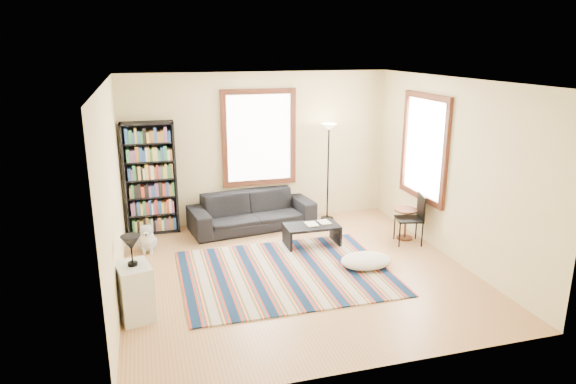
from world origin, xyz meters
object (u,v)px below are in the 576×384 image
object	(u,v)px
floor_lamp	(328,173)
side_table	(405,224)
white_cabinet	(135,292)
sofa	(252,211)
coffee_table	(312,235)
folding_chair	(409,219)
floor_cushion	(366,261)
bookshelf	(150,179)
dog	(147,236)

from	to	relation	value
floor_lamp	side_table	world-z (taller)	floor_lamp
side_table	white_cabinet	size ratio (longest dim) A/B	0.77
sofa	floor_lamp	distance (m)	1.62
coffee_table	folding_chair	xyz separation A→B (m)	(1.61, -0.35, 0.25)
floor_cushion	white_cabinet	bearing A→B (deg)	-169.59
floor_lamp	side_table	bearing A→B (deg)	-55.39
side_table	white_cabinet	bearing A→B (deg)	-161.32
white_cabinet	bookshelf	bearing A→B (deg)	72.52
sofa	folding_chair	distance (m)	2.81
sofa	side_table	distance (m)	2.75
sofa	side_table	size ratio (longest dim) A/B	4.18
sofa	dog	bearing A→B (deg)	-170.18
floor_cushion	sofa	bearing A→B (deg)	121.02
bookshelf	floor_lamp	distance (m)	3.26
white_cabinet	coffee_table	bearing A→B (deg)	18.71
folding_chair	dog	bearing A→B (deg)	-177.64
coffee_table	white_cabinet	xyz separation A→B (m)	(-2.84, -1.68, 0.17)
coffee_table	dog	bearing A→B (deg)	169.33
side_table	folding_chair	world-z (taller)	folding_chair
side_table	dog	bearing A→B (deg)	171.35
coffee_table	dog	world-z (taller)	dog
bookshelf	sofa	bearing A→B (deg)	-8.76
floor_cushion	dog	world-z (taller)	dog
floor_cushion	side_table	xyz separation A→B (m)	(1.14, 0.91, 0.17)
bookshelf	coffee_table	bearing A→B (deg)	-28.48
floor_cushion	floor_lamp	world-z (taller)	floor_lamp
bookshelf	dog	xyz separation A→B (m)	(-0.13, -0.88, -0.75)
sofa	dog	xyz separation A→B (m)	(-1.88, -0.61, -0.08)
bookshelf	dog	bearing A→B (deg)	-98.49
bookshelf	folding_chair	size ratio (longest dim) A/B	2.33
white_cabinet	dog	size ratio (longest dim) A/B	1.40
sofa	folding_chair	size ratio (longest dim) A/B	2.62
sofa	coffee_table	size ratio (longest dim) A/B	2.51
floor_lamp	side_table	distance (m)	1.78
folding_chair	floor_cushion	bearing A→B (deg)	-133.36
sofa	floor_cushion	bearing A→B (deg)	-66.99
coffee_table	folding_chair	bearing A→B (deg)	-12.34
side_table	coffee_table	bearing A→B (deg)	174.63
sofa	bookshelf	world-z (taller)	bookshelf
sofa	white_cabinet	distance (m)	3.46
sofa	floor_cushion	size ratio (longest dim) A/B	2.85
folding_chair	white_cabinet	world-z (taller)	folding_chair
side_table	folding_chair	xyz separation A→B (m)	(-0.05, -0.20, 0.16)
coffee_table	white_cabinet	size ratio (longest dim) A/B	1.29
bookshelf	folding_chair	bearing A→B (deg)	-22.64
coffee_table	floor_cushion	distance (m)	1.18
bookshelf	white_cabinet	world-z (taller)	bookshelf
sofa	floor_lamp	size ratio (longest dim) A/B	1.21
floor_lamp	white_cabinet	bearing A→B (deg)	-140.96
bookshelf	side_table	xyz separation A→B (m)	(4.20, -1.53, -0.73)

